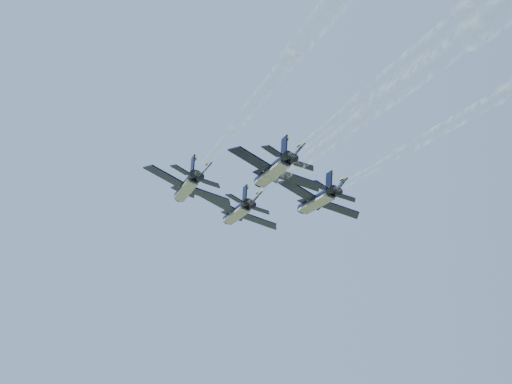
# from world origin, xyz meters

# --- Properties ---
(jet_lead) EXTENTS (13.57, 19.44, 6.04)m
(jet_lead) POSITION_xyz_m (-5.86, 8.59, 98.49)
(jet_lead) COLOR black
(jet_left) EXTENTS (13.57, 19.44, 6.04)m
(jet_left) POSITION_xyz_m (-12.54, -4.81, 98.49)
(jet_left) COLOR black
(jet_right) EXTENTS (13.57, 19.44, 6.04)m
(jet_right) POSITION_xyz_m (8.04, 3.24, 98.49)
(jet_right) COLOR black
(jet_slot) EXTENTS (13.57, 19.44, 6.04)m
(jet_slot) POSITION_xyz_m (1.43, -10.91, 98.49)
(jet_slot) COLOR black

